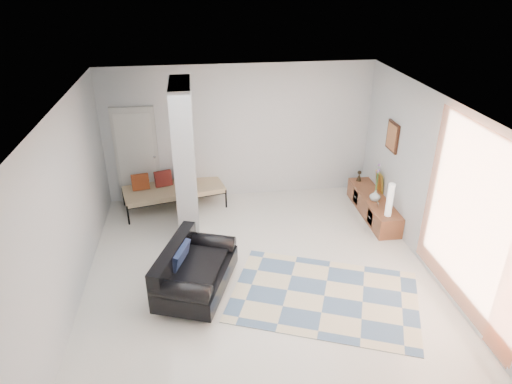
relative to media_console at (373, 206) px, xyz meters
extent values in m
plane|color=silver|center=(-2.52, -1.70, -0.20)|extent=(6.00, 6.00, 0.00)
plane|color=white|center=(-2.52, -1.70, 2.60)|extent=(6.00, 6.00, 0.00)
plane|color=silver|center=(-2.52, 1.30, 1.20)|extent=(6.00, 0.00, 6.00)
plane|color=silver|center=(-2.52, -4.70, 1.20)|extent=(6.00, 0.00, 6.00)
plane|color=silver|center=(-5.27, -1.70, 1.20)|extent=(0.00, 6.00, 6.00)
plane|color=silver|center=(0.23, -1.70, 1.20)|extent=(0.00, 6.00, 6.00)
cube|color=#9C9FA3|center=(-3.62, -0.10, 1.20)|extent=(0.35, 1.20, 2.80)
cube|color=beige|center=(-4.62, 1.26, 0.82)|extent=(0.85, 0.06, 2.04)
plane|color=#FF7B43|center=(0.15, -2.85, 1.25)|extent=(0.00, 2.55, 2.55)
cube|color=#3B1C10|center=(0.20, 0.00, 1.45)|extent=(0.04, 0.45, 0.55)
cube|color=brown|center=(0.00, 0.00, 0.00)|extent=(0.45, 1.87, 0.40)
cube|color=#3B1C10|center=(-0.22, -0.42, 0.00)|extent=(0.02, 0.25, 0.28)
cube|color=#3B1C10|center=(-0.22, 0.41, 0.00)|extent=(0.02, 0.25, 0.28)
cube|color=gold|center=(0.18, 0.26, 0.40)|extent=(0.09, 0.32, 0.40)
cube|color=silver|center=(-0.10, -0.42, 0.26)|extent=(0.04, 0.10, 0.12)
cylinder|color=silver|center=(-4.07, -2.37, -0.15)|extent=(0.05, 0.05, 0.10)
cylinder|color=silver|center=(-3.64, -1.18, -0.15)|extent=(0.05, 0.05, 0.10)
cylinder|color=silver|center=(-3.41, -2.61, -0.15)|extent=(0.05, 0.05, 0.10)
cylinder|color=silver|center=(-2.98, -1.42, -0.15)|extent=(0.05, 0.05, 0.10)
cube|color=black|center=(-3.52, -1.89, 0.05)|extent=(1.36, 1.72, 0.30)
cube|color=black|center=(-3.85, -1.77, 0.38)|extent=(0.70, 1.48, 0.36)
cylinder|color=black|center=(-3.74, -2.49, 0.28)|extent=(0.90, 0.55, 0.28)
cylinder|color=black|center=(-3.31, -1.30, 0.28)|extent=(0.90, 0.55, 0.28)
cube|color=black|center=(-3.74, -1.82, 0.40)|extent=(0.32, 0.57, 0.31)
cylinder|color=black|center=(-4.79, 0.28, 0.00)|extent=(0.04, 0.04, 0.40)
cylinder|color=black|center=(-2.87, 0.72, 0.00)|extent=(0.04, 0.04, 0.40)
cylinder|color=black|center=(-4.97, 1.08, 0.00)|extent=(0.04, 0.04, 0.40)
cylinder|color=black|center=(-3.05, 1.51, 0.00)|extent=(0.04, 0.04, 0.40)
cube|color=beige|center=(-3.92, 0.90, 0.18)|extent=(2.12, 1.25, 0.12)
cube|color=maroon|center=(-4.57, 0.90, 0.40)|extent=(0.37, 0.24, 0.33)
cube|color=maroon|center=(-4.12, 1.01, 0.40)|extent=(0.37, 0.24, 0.33)
cube|color=maroon|center=(-3.67, 1.11, 0.40)|extent=(0.37, 0.24, 0.33)
cube|color=beige|center=(-1.62, -2.30, -0.20)|extent=(3.23, 2.72, 0.01)
cylinder|color=white|center=(-0.02, -0.72, 0.51)|extent=(0.12, 0.12, 0.63)
imported|color=silver|center=(-0.05, -0.14, 0.30)|extent=(0.22, 0.22, 0.22)
camera|label=1|loc=(-3.39, -7.57, 4.33)|focal=32.00mm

